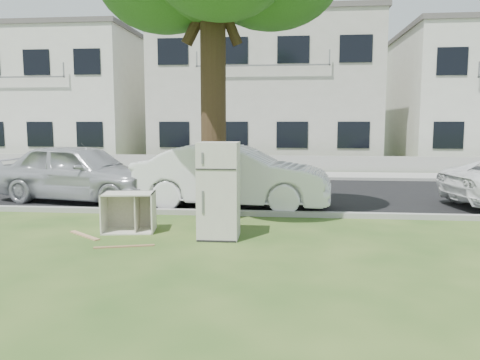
# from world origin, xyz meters

# --- Properties ---
(ground) EXTENTS (120.00, 120.00, 0.00)m
(ground) POSITION_xyz_m (0.00, 0.00, 0.00)
(ground) COLOR #2A4B1B
(road) EXTENTS (120.00, 7.00, 0.01)m
(road) POSITION_xyz_m (0.00, 6.00, 0.01)
(road) COLOR black
(road) RESTS_ON ground
(kerb_near) EXTENTS (120.00, 0.18, 0.12)m
(kerb_near) POSITION_xyz_m (0.00, 2.45, 0.00)
(kerb_near) COLOR gray
(kerb_near) RESTS_ON ground
(kerb_far) EXTENTS (120.00, 0.18, 0.12)m
(kerb_far) POSITION_xyz_m (0.00, 9.55, 0.00)
(kerb_far) COLOR gray
(kerb_far) RESTS_ON ground
(sidewalk) EXTENTS (120.00, 2.80, 0.01)m
(sidewalk) POSITION_xyz_m (0.00, 11.00, 0.01)
(sidewalk) COLOR gray
(sidewalk) RESTS_ON ground
(low_wall) EXTENTS (120.00, 0.15, 0.70)m
(low_wall) POSITION_xyz_m (0.00, 12.60, 0.35)
(low_wall) COLOR gray
(low_wall) RESTS_ON ground
(townhouse_left) EXTENTS (10.20, 8.16, 7.04)m
(townhouse_left) POSITION_xyz_m (-12.00, 17.50, 3.52)
(townhouse_left) COLOR silver
(townhouse_left) RESTS_ON ground
(townhouse_center) EXTENTS (11.22, 8.16, 7.44)m
(townhouse_center) POSITION_xyz_m (0.00, 17.50, 3.72)
(townhouse_center) COLOR beige
(townhouse_center) RESTS_ON ground
(fridge) EXTENTS (0.74, 0.69, 1.78)m
(fridge) POSITION_xyz_m (-0.07, 0.32, 0.89)
(fridge) COLOR beige
(fridge) RESTS_ON ground
(cabinet) EXTENTS (1.07, 0.76, 0.77)m
(cabinet) POSITION_xyz_m (-1.90, 0.64, 0.39)
(cabinet) COLOR white
(cabinet) RESTS_ON ground
(plank_a) EXTENTS (1.01, 0.37, 0.02)m
(plank_a) POSITION_xyz_m (-1.60, -0.50, 0.01)
(plank_a) COLOR olive
(plank_a) RESTS_ON ground
(plank_b) EXTENTS (0.84, 0.70, 0.02)m
(plank_b) POSITION_xyz_m (-2.62, 0.18, 0.01)
(plank_b) COLOR tan
(plank_b) RESTS_ON ground
(plank_c) EXTENTS (0.31, 0.75, 0.02)m
(plank_c) POSITION_xyz_m (-2.00, 0.70, 0.01)
(plank_c) COLOR #9F8258
(plank_c) RESTS_ON ground
(car_center) EXTENTS (5.02, 2.17, 1.61)m
(car_center) POSITION_xyz_m (-0.19, 3.48, 0.80)
(car_center) COLOR white
(car_center) RESTS_ON ground
(car_left) EXTENTS (4.98, 2.85, 1.60)m
(car_left) POSITION_xyz_m (-4.42, 4.00, 0.80)
(car_left) COLOR #ADAFB5
(car_left) RESTS_ON ground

